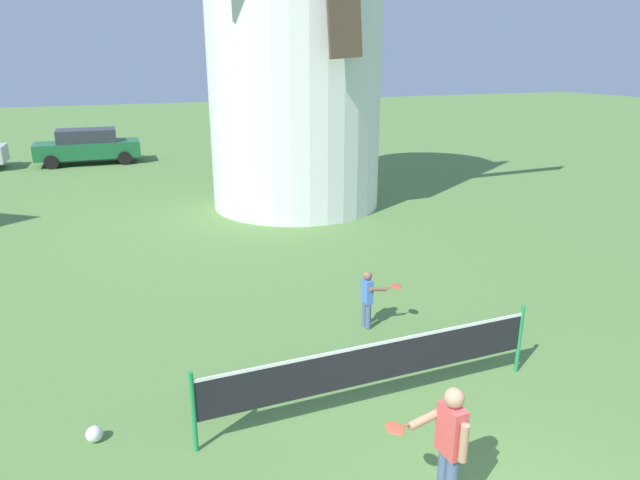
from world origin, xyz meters
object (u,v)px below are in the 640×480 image
Objects in this scene: tennis_net at (375,363)px; player_near at (449,440)px; player_far at (369,296)px; parked_car_green at (88,146)px; stray_ball at (94,434)px.

player_near reaches higher than tennis_net.
tennis_net is 2.43m from player_far.
tennis_net is 1.87m from player_near.
tennis_net is at bearing -81.12° from parked_car_green.
stray_ball is at bearing -161.54° from player_far.
parked_car_green is (-3.28, 23.58, 0.01)m from player_near.
player_far is (1.01, 2.21, -0.07)m from tennis_net.
stray_ball is 0.05× the size of parked_car_green.
tennis_net is 3.50× the size of player_near.
parked_car_green is at bearing 102.72° from player_far.
parked_car_green reaches higher than player_near.
tennis_net reaches higher than stray_ball.
player_far is 0.24× the size of parked_car_green.
player_near is 1.32× the size of player_far.
tennis_net is at bearing -10.43° from stray_ball.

